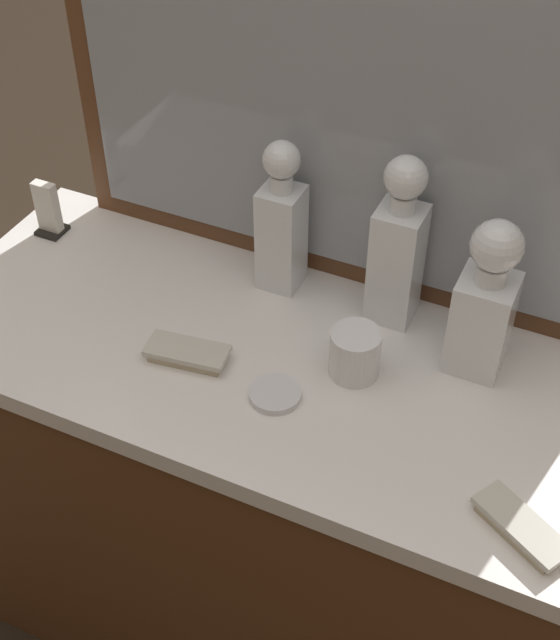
{
  "coord_description": "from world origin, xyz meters",
  "views": [
    {
      "loc": [
        0.44,
        -0.94,
        1.88
      ],
      "look_at": [
        0.0,
        0.0,
        0.96
      ],
      "focal_mm": 49.21,
      "sensor_mm": 36.0,
      "label": 1
    }
  ],
  "objects_px": {
    "crystal_decanter_far_right": "(484,311)",
    "napkin_holder": "(48,212)",
    "crystal_decanter_front": "(397,256)",
    "crystal_decanter_center": "(281,230)",
    "porcelain_dish": "(275,394)",
    "crystal_tumbler_left": "(355,355)",
    "silver_brush_far_right": "(187,353)",
    "silver_brush_right": "(521,527)"
  },
  "relations": [
    {
      "from": "crystal_decanter_front",
      "to": "napkin_holder",
      "type": "height_order",
      "value": "crystal_decanter_front"
    },
    {
      "from": "crystal_decanter_far_right",
      "to": "silver_brush_right",
      "type": "xyz_separation_m",
      "value": [
        0.15,
        -0.29,
        -0.1
      ]
    },
    {
      "from": "crystal_decanter_far_right",
      "to": "silver_brush_right",
      "type": "distance_m",
      "value": 0.34
    },
    {
      "from": "silver_brush_right",
      "to": "crystal_decanter_far_right",
      "type": "bearing_deg",
      "value": 116.51
    },
    {
      "from": "crystal_decanter_far_right",
      "to": "silver_brush_right",
      "type": "bearing_deg",
      "value": -63.49
    },
    {
      "from": "silver_brush_far_right",
      "to": "porcelain_dish",
      "type": "distance_m",
      "value": 0.17
    },
    {
      "from": "crystal_decanter_center",
      "to": "napkin_holder",
      "type": "relative_size",
      "value": 2.6
    },
    {
      "from": "crystal_decanter_far_right",
      "to": "crystal_tumbler_left",
      "type": "xyz_separation_m",
      "value": [
        -0.17,
        -0.1,
        -0.07
      ]
    },
    {
      "from": "crystal_decanter_front",
      "to": "silver_brush_far_right",
      "type": "distance_m",
      "value": 0.38
    },
    {
      "from": "crystal_decanter_front",
      "to": "silver_brush_right",
      "type": "xyz_separation_m",
      "value": [
        0.31,
        -0.35,
        -0.11
      ]
    },
    {
      "from": "crystal_decanter_far_right",
      "to": "napkin_holder",
      "type": "xyz_separation_m",
      "value": [
        -0.84,
        0.01,
        -0.06
      ]
    },
    {
      "from": "silver_brush_right",
      "to": "porcelain_dish",
      "type": "bearing_deg",
      "value": 167.82
    },
    {
      "from": "silver_brush_far_right",
      "to": "crystal_decanter_center",
      "type": "bearing_deg",
      "value": 77.49
    },
    {
      "from": "crystal_decanter_far_right",
      "to": "napkin_holder",
      "type": "height_order",
      "value": "crystal_decanter_far_right"
    },
    {
      "from": "silver_brush_far_right",
      "to": "crystal_decanter_far_right",
      "type": "bearing_deg",
      "value": 24.02
    },
    {
      "from": "porcelain_dish",
      "to": "crystal_decanter_far_right",
      "type": "bearing_deg",
      "value": 38.39
    },
    {
      "from": "crystal_decanter_far_right",
      "to": "napkin_holder",
      "type": "bearing_deg",
      "value": 179.55
    },
    {
      "from": "crystal_tumbler_left",
      "to": "crystal_decanter_far_right",
      "type": "bearing_deg",
      "value": 31.1
    },
    {
      "from": "crystal_decanter_center",
      "to": "napkin_holder",
      "type": "xyz_separation_m",
      "value": [
        -0.47,
        -0.05,
        -0.07
      ]
    },
    {
      "from": "crystal_decanter_front",
      "to": "silver_brush_right",
      "type": "distance_m",
      "value": 0.48
    },
    {
      "from": "crystal_decanter_far_right",
      "to": "porcelain_dish",
      "type": "distance_m",
      "value": 0.35
    },
    {
      "from": "crystal_tumbler_left",
      "to": "silver_brush_right",
      "type": "xyz_separation_m",
      "value": [
        0.32,
        -0.19,
        -0.02
      ]
    },
    {
      "from": "porcelain_dish",
      "to": "napkin_holder",
      "type": "xyz_separation_m",
      "value": [
        -0.58,
        0.21,
        0.04
      ]
    },
    {
      "from": "silver_brush_far_right",
      "to": "silver_brush_right",
      "type": "bearing_deg",
      "value": -10.32
    },
    {
      "from": "crystal_decanter_center",
      "to": "silver_brush_right",
      "type": "relative_size",
      "value": 1.94
    },
    {
      "from": "crystal_decanter_front",
      "to": "crystal_decanter_center",
      "type": "xyz_separation_m",
      "value": [
        -0.21,
        -0.0,
        -0.01
      ]
    },
    {
      "from": "silver_brush_right",
      "to": "porcelain_dish",
      "type": "xyz_separation_m",
      "value": [
        -0.41,
        0.09,
        -0.01
      ]
    },
    {
      "from": "porcelain_dish",
      "to": "crystal_tumbler_left",
      "type": "bearing_deg",
      "value": 48.87
    },
    {
      "from": "crystal_tumbler_left",
      "to": "porcelain_dish",
      "type": "xyz_separation_m",
      "value": [
        -0.09,
        -0.1,
        -0.03
      ]
    },
    {
      "from": "crystal_decanter_far_right",
      "to": "napkin_holder",
      "type": "relative_size",
      "value": 2.52
    },
    {
      "from": "crystal_tumbler_left",
      "to": "silver_brush_right",
      "type": "height_order",
      "value": "crystal_tumbler_left"
    },
    {
      "from": "crystal_decanter_center",
      "to": "porcelain_dish",
      "type": "relative_size",
      "value": 3.47
    },
    {
      "from": "crystal_decanter_front",
      "to": "porcelain_dish",
      "type": "bearing_deg",
      "value": -110.26
    },
    {
      "from": "silver_brush_far_right",
      "to": "silver_brush_right",
      "type": "relative_size",
      "value": 0.96
    },
    {
      "from": "silver_brush_far_right",
      "to": "napkin_holder",
      "type": "distance_m",
      "value": 0.46
    },
    {
      "from": "silver_brush_far_right",
      "to": "napkin_holder",
      "type": "bearing_deg",
      "value": 154.52
    },
    {
      "from": "silver_brush_far_right",
      "to": "crystal_decanter_front",
      "type": "bearing_deg",
      "value": 43.25
    },
    {
      "from": "porcelain_dish",
      "to": "silver_brush_right",
      "type": "bearing_deg",
      "value": -12.18
    },
    {
      "from": "silver_brush_far_right",
      "to": "silver_brush_right",
      "type": "distance_m",
      "value": 0.58
    },
    {
      "from": "porcelain_dish",
      "to": "silver_brush_far_right",
      "type": "bearing_deg",
      "value": 174.36
    },
    {
      "from": "crystal_decanter_center",
      "to": "napkin_holder",
      "type": "distance_m",
      "value": 0.47
    },
    {
      "from": "crystal_decanter_center",
      "to": "crystal_tumbler_left",
      "type": "height_order",
      "value": "crystal_decanter_center"
    }
  ]
}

